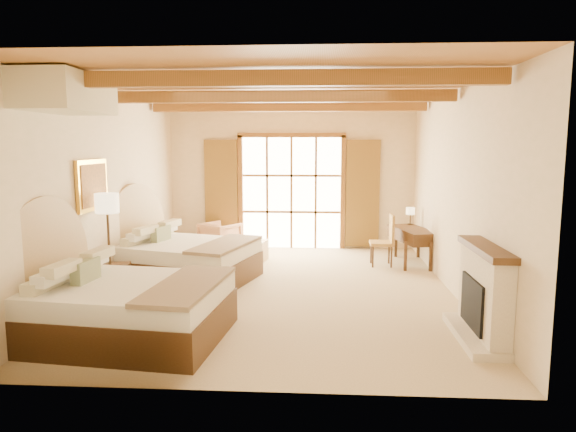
# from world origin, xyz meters

# --- Properties ---
(floor) EXTENTS (7.00, 7.00, 0.00)m
(floor) POSITION_xyz_m (0.00, 0.00, 0.00)
(floor) COLOR #D2BC8D
(floor) RESTS_ON ground
(wall_back) EXTENTS (5.50, 0.00, 5.50)m
(wall_back) POSITION_xyz_m (0.00, 3.50, 1.60)
(wall_back) COLOR beige
(wall_back) RESTS_ON ground
(wall_left) EXTENTS (0.00, 7.00, 7.00)m
(wall_left) POSITION_xyz_m (-2.75, 0.00, 1.60)
(wall_left) COLOR beige
(wall_left) RESTS_ON ground
(wall_right) EXTENTS (0.00, 7.00, 7.00)m
(wall_right) POSITION_xyz_m (2.75, 0.00, 1.60)
(wall_right) COLOR beige
(wall_right) RESTS_ON ground
(ceiling) EXTENTS (7.00, 7.00, 0.00)m
(ceiling) POSITION_xyz_m (0.00, 0.00, 3.20)
(ceiling) COLOR #B5793F
(ceiling) RESTS_ON ground
(ceiling_beams) EXTENTS (5.39, 4.60, 0.18)m
(ceiling_beams) POSITION_xyz_m (0.00, 0.00, 3.08)
(ceiling_beams) COLOR brown
(ceiling_beams) RESTS_ON ceiling
(french_doors) EXTENTS (3.95, 0.08, 2.60)m
(french_doors) POSITION_xyz_m (0.00, 3.44, 1.25)
(french_doors) COLOR white
(french_doors) RESTS_ON ground
(fireplace) EXTENTS (0.46, 1.40, 1.16)m
(fireplace) POSITION_xyz_m (2.60, -2.00, 0.51)
(fireplace) COLOR beige
(fireplace) RESTS_ON ground
(painting) EXTENTS (0.06, 0.95, 0.75)m
(painting) POSITION_xyz_m (-2.70, -0.75, 1.75)
(painting) COLOR gold
(painting) RESTS_ON wall_left
(canopy_valance) EXTENTS (0.70, 1.40, 0.45)m
(canopy_valance) POSITION_xyz_m (-2.40, -2.00, 2.95)
(canopy_valance) COLOR beige
(canopy_valance) RESTS_ON ceiling
(bed_near) EXTENTS (2.45, 1.95, 1.50)m
(bed_near) POSITION_xyz_m (-1.85, -2.22, 0.45)
(bed_near) COLOR #442C16
(bed_near) RESTS_ON floor
(bed_far) EXTENTS (2.62, 2.19, 1.45)m
(bed_far) POSITION_xyz_m (-1.82, 0.52, 0.44)
(bed_far) COLOR #442C16
(bed_far) RESTS_ON floor
(nightstand) EXTENTS (0.52, 0.52, 0.54)m
(nightstand) POSITION_xyz_m (-2.48, -0.71, 0.27)
(nightstand) COLOR #442C16
(nightstand) RESTS_ON floor
(floor_lamp) EXTENTS (0.35, 0.35, 1.63)m
(floor_lamp) POSITION_xyz_m (-2.50, -0.75, 1.39)
(floor_lamp) COLOR #3C2C1A
(floor_lamp) RESTS_ON floor
(armchair) EXTENTS (0.99, 1.00, 0.66)m
(armchair) POSITION_xyz_m (-1.53, 2.85, 0.33)
(armchair) COLOR tan
(armchair) RESTS_ON floor
(ottoman) EXTENTS (0.66, 0.66, 0.41)m
(ottoman) POSITION_xyz_m (-0.73, 2.02, 0.21)
(ottoman) COLOR tan
(ottoman) RESTS_ON floor
(desk) EXTENTS (0.86, 1.40, 0.70)m
(desk) POSITION_xyz_m (2.48, 2.00, 0.37)
(desk) COLOR #442C16
(desk) RESTS_ON floor
(desk_chair) EXTENTS (0.44, 0.44, 1.00)m
(desk_chair) POSITION_xyz_m (1.87, 1.80, 0.31)
(desk_chair) COLOR #AC8940
(desk_chair) RESTS_ON floor
(desk_lamp) EXTENTS (0.18, 0.18, 0.36)m
(desk_lamp) POSITION_xyz_m (2.51, 2.54, 0.97)
(desk_lamp) COLOR #3C2C1A
(desk_lamp) RESTS_ON desk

